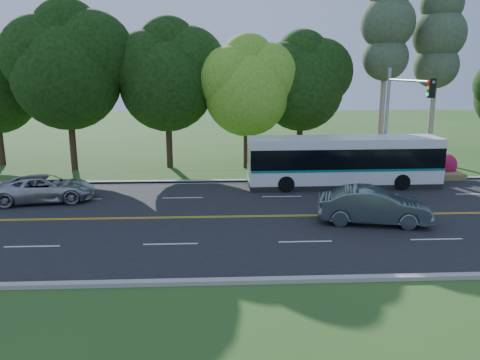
{
  "coord_description": "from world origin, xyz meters",
  "views": [
    {
      "loc": [
        -4.07,
        -21.4,
        6.89
      ],
      "look_at": [
        -2.91,
        2.0,
        1.34
      ],
      "focal_mm": 35.0,
      "sensor_mm": 36.0,
      "label": 1
    }
  ],
  "objects_px": {
    "traffic_signal": "(399,109)",
    "sedan": "(373,206)",
    "suv": "(46,188)",
    "transit_bus": "(343,162)"
  },
  "relations": [
    {
      "from": "sedan",
      "to": "suv",
      "type": "height_order",
      "value": "sedan"
    },
    {
      "from": "suv",
      "to": "transit_bus",
      "type": "bearing_deg",
      "value": -89.96
    },
    {
      "from": "transit_bus",
      "to": "sedan",
      "type": "height_order",
      "value": "transit_bus"
    },
    {
      "from": "sedan",
      "to": "transit_bus",
      "type": "bearing_deg",
      "value": 8.14
    },
    {
      "from": "traffic_signal",
      "to": "suv",
      "type": "xyz_separation_m",
      "value": [
        -19.73,
        -2.21,
        -3.95
      ]
    },
    {
      "from": "traffic_signal",
      "to": "sedan",
      "type": "bearing_deg",
      "value": -117.41
    },
    {
      "from": "traffic_signal",
      "to": "transit_bus",
      "type": "relative_size",
      "value": 0.61
    },
    {
      "from": "traffic_signal",
      "to": "sedan",
      "type": "distance_m",
      "value": 8.46
    },
    {
      "from": "traffic_signal",
      "to": "transit_bus",
      "type": "height_order",
      "value": "traffic_signal"
    },
    {
      "from": "transit_bus",
      "to": "suv",
      "type": "distance_m",
      "value": 16.88
    }
  ]
}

